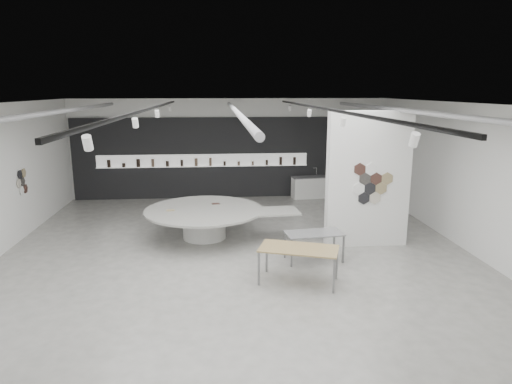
{
  "coord_description": "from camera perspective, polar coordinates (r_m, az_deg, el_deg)",
  "views": [
    {
      "loc": [
        -0.48,
        -10.53,
        4.14
      ],
      "look_at": [
        0.54,
        1.2,
        1.48
      ],
      "focal_mm": 32.0,
      "sensor_mm": 36.0,
      "label": 1
    }
  ],
  "objects": [
    {
      "name": "room",
      "position": [
        10.74,
        -2.81,
        1.63
      ],
      "size": [
        12.02,
        14.02,
        3.82
      ],
      "color": "#9B9A93",
      "rests_on": "ground"
    },
    {
      "name": "back_wall_display",
      "position": [
        17.66,
        -3.62,
        4.26
      ],
      "size": [
        11.8,
        0.27,
        3.1
      ],
      "color": "black",
      "rests_on": "ground"
    },
    {
      "name": "partition_column",
      "position": [
        12.42,
        13.83,
        1.51
      ],
      "size": [
        2.2,
        0.38,
        3.6
      ],
      "color": "white",
      "rests_on": "ground"
    },
    {
      "name": "display_island",
      "position": [
        12.97,
        -6.18,
        -3.38
      ],
      "size": [
        4.45,
        3.57,
        0.86
      ],
      "rotation": [
        0.0,
        0.0,
        0.07
      ],
      "color": "white",
      "rests_on": "ground"
    },
    {
      "name": "sample_table_wood",
      "position": [
        9.98,
        5.37,
        -7.29
      ],
      "size": [
        1.87,
        1.35,
        0.79
      ],
      "rotation": [
        0.0,
        0.0,
        -0.33
      ],
      "color": "#967D4D",
      "rests_on": "ground"
    },
    {
      "name": "sample_table_stone",
      "position": [
        11.29,
        7.26,
        -5.36
      ],
      "size": [
        1.46,
        0.85,
        0.71
      ],
      "rotation": [
        0.0,
        0.0,
        0.12
      ],
      "color": "slate",
      "rests_on": "ground"
    },
    {
      "name": "kitchen_counter",
      "position": [
        17.84,
        6.84,
        0.61
      ],
      "size": [
        1.53,
        0.75,
        1.16
      ],
      "rotation": [
        0.0,
        0.0,
        0.12
      ],
      "color": "white",
      "rests_on": "ground"
    }
  ]
}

